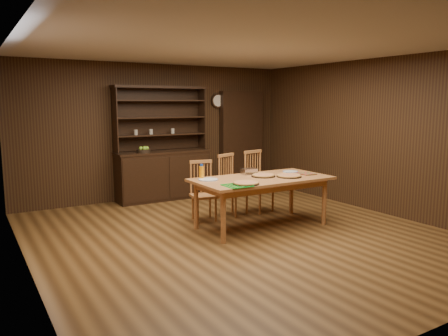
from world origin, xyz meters
TOP-DOWN VIEW (x-y plane):
  - floor at (0.00, 0.00)m, footprint 6.00×6.00m
  - room_shell at (0.00, 0.00)m, footprint 6.00×6.00m
  - china_hutch at (-0.00, 2.75)m, footprint 1.84×0.52m
  - doorway at (1.90, 2.90)m, footprint 1.00×0.18m
  - wall_clock at (1.35, 2.96)m, footprint 0.30×0.05m
  - dining_table at (0.50, 0.20)m, footprint 2.05×1.03m
  - chair_left at (-0.06, 1.02)m, footprint 0.45×0.44m
  - chair_center at (0.49, 1.07)m, footprint 0.53×0.52m
  - chair_right at (1.02, 1.06)m, footprint 0.50×0.49m
  - pizza_left at (-0.00, -0.12)m, footprint 0.37×0.37m
  - pizza_right at (0.90, 0.05)m, footprint 0.38×0.38m
  - pizza_center at (0.58, 0.27)m, footprint 0.36×0.36m
  - cooling_rack at (-0.17, -0.16)m, footprint 0.36×0.36m
  - plate_left at (-0.28, 0.44)m, footprint 0.29×0.29m
  - plate_right at (1.21, 0.39)m, footprint 0.25×0.25m
  - foil_dish at (0.52, 0.57)m, footprint 0.24×0.18m
  - juice_bottle at (-0.32, 0.58)m, footprint 0.07×0.07m
  - pot_holder_a at (1.29, 0.09)m, footprint 0.22×0.22m
  - pot_holder_b at (1.20, 0.17)m, footprint 0.21×0.21m
  - fruit_bowl at (-0.40, 2.69)m, footprint 0.25×0.25m

SIDE VIEW (x-z plane):
  - floor at x=0.00m, z-range 0.00..0.00m
  - chair_left at x=-0.06m, z-range 0.03..0.98m
  - chair_center at x=0.49m, z-range 0.03..1.05m
  - chair_right at x=1.02m, z-range 0.03..1.08m
  - china_hutch at x=0.00m, z-range -0.49..1.68m
  - dining_table at x=0.50m, z-range 0.30..1.05m
  - pot_holder_b at x=1.20m, z-range 0.75..0.76m
  - cooling_rack at x=-0.17m, z-range 0.75..0.76m
  - pot_holder_a at x=1.29m, z-range 0.75..0.77m
  - plate_left at x=-0.28m, z-range 0.75..0.77m
  - plate_right at x=1.21m, z-range 0.75..0.77m
  - pizza_center at x=0.58m, z-range 0.75..0.79m
  - pizza_right at x=0.90m, z-range 0.75..0.79m
  - pizza_left at x=0.00m, z-range 0.75..0.79m
  - foil_dish at x=0.52m, z-range 0.75..0.84m
  - juice_bottle at x=-0.32m, z-range 0.74..0.96m
  - fruit_bowl at x=-0.40m, z-range 0.93..1.04m
  - doorway at x=1.90m, z-range 0.00..2.10m
  - room_shell at x=0.00m, z-range -1.42..4.58m
  - wall_clock at x=1.35m, z-range 1.75..2.05m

